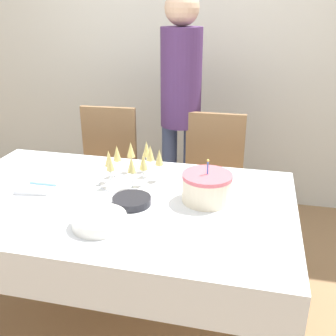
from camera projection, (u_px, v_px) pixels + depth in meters
ground_plane at (121, 319)px, 2.18m from camera, size 12.00×12.00×0.00m
wall_back at (183, 41)px, 3.18m from camera, size 8.00×0.05×2.70m
dining_table at (115, 216)px, 1.94m from camera, size 1.72×1.04×0.75m
dining_chair_far_left at (106, 170)px, 2.82m from camera, size 0.44×0.44×0.96m
dining_chair_far_right at (212, 179)px, 2.66m from camera, size 0.43×0.43×0.96m
birthday_cake at (207, 187)px, 1.85m from camera, size 0.24×0.24×0.21m
champagne_tray at (133, 165)px, 2.06m from camera, size 0.36×0.36×0.18m
plate_stack_main at (99, 221)px, 1.65m from camera, size 0.23×0.23×0.05m
plate_stack_dessert at (132, 201)px, 1.83m from camera, size 0.18×0.18×0.03m
cake_knife at (199, 218)px, 1.71m from camera, size 0.30×0.03×0.00m
fork_pile at (32, 191)px, 1.95m from camera, size 0.18×0.09×0.02m
napkin_pile at (50, 178)px, 2.10m from camera, size 0.15×0.15×0.01m
person_standing at (181, 96)px, 2.70m from camera, size 0.28×0.28×1.71m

